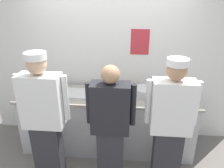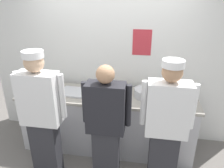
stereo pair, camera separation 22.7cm
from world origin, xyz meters
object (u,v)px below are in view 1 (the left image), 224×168
chef_far_right (170,123)px  sheet_tray (74,93)px  deli_cup (161,97)px  ramekin_orange_sauce (187,101)px  chef_near_left (44,118)px  plate_stack_rear (179,91)px  ramekin_red_sauce (53,91)px  chef_center (111,125)px  ramekin_yellow_sauce (100,94)px  plate_stack_front (111,97)px  squeeze_bottle_primary (114,86)px  mixing_bowl_steel (146,92)px  ramekin_green_sauce (36,94)px

chef_far_right → sheet_tray: chef_far_right is taller
sheet_tray → deli_cup: deli_cup is taller
chef_far_right → ramekin_orange_sauce: size_ratio=17.25×
chef_near_left → ramekin_orange_sauce: bearing=17.1°
plate_stack_rear → ramekin_red_sauce: size_ratio=2.09×
sheet_tray → chef_near_left: bearing=-105.3°
chef_far_right → ramekin_orange_sauce: 0.60m
chef_near_left → deli_cup: size_ratio=19.57×
chef_center → ramekin_yellow_sauce: size_ratio=18.37×
plate_stack_front → ramekin_red_sauce: plate_stack_front is taller
plate_stack_rear → deli_cup: plate_stack_rear is taller
squeeze_bottle_primary → ramekin_orange_sauce: size_ratio=1.82×
mixing_bowl_steel → squeeze_bottle_primary: size_ratio=1.91×
chef_center → deli_cup: bearing=40.8°
chef_center → ramekin_yellow_sauce: 0.70m
plate_stack_rear → ramekin_red_sauce: (-1.93, -0.09, -0.02)m
plate_stack_rear → mixing_bowl_steel: mixing_bowl_steel is taller
chef_far_right → ramekin_green_sauce: chef_far_right is taller
sheet_tray → ramekin_red_sauce: size_ratio=4.86×
mixing_bowl_steel → ramekin_orange_sauce: bearing=-19.1°
chef_center → chef_far_right: chef_far_right is taller
plate_stack_front → chef_far_right: bearing=-35.7°
deli_cup → ramekin_red_sauce: bearing=175.7°
ramekin_orange_sauce → mixing_bowl_steel: bearing=160.9°
chef_center → plate_stack_front: 0.57m
ramekin_green_sauce → deli_cup: size_ratio=1.21×
chef_center → mixing_bowl_steel: chef_center is taller
chef_near_left → squeeze_bottle_primary: (0.79, 0.88, 0.08)m
squeeze_bottle_primary → ramekin_green_sauce: bearing=-167.0°
plate_stack_front → ramekin_orange_sauce: size_ratio=1.96×
ramekin_red_sauce → ramekin_orange_sauce: size_ratio=0.93×
deli_cup → sheet_tray: bearing=176.0°
chef_center → ramekin_red_sauce: 1.20m
plate_stack_rear → ramekin_yellow_sauce: 1.19m
sheet_tray → ramekin_green_sauce: size_ratio=4.12×
chef_near_left → plate_stack_front: (0.76, 0.59, 0.03)m
plate_stack_front → ramekin_yellow_sauce: size_ratio=2.20×
ramekin_green_sauce → mixing_bowl_steel: bearing=5.1°
plate_stack_front → deli_cup: (0.72, 0.02, 0.01)m
mixing_bowl_steel → sheet_tray: (-1.08, -0.05, -0.05)m
mixing_bowl_steel → ramekin_green_sauce: (-1.64, -0.15, -0.04)m
plate_stack_front → deli_cup: 0.72m
chef_center → ramekin_orange_sauce: chef_center is taller
chef_center → plate_stack_front: (-0.05, 0.56, 0.11)m
chef_center → squeeze_bottle_primary: size_ratio=8.99×
sheet_tray → squeeze_bottle_primary: bearing=15.9°
plate_stack_rear → ramekin_red_sauce: plate_stack_rear is taller
mixing_bowl_steel → squeeze_bottle_primary: (-0.48, 0.12, 0.03)m
chef_center → plate_stack_front: size_ratio=8.34×
plate_stack_front → plate_stack_rear: 1.04m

